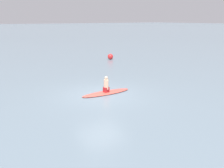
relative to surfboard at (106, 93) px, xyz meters
name	(u,v)px	position (x,y,z in m)	size (l,w,h in m)	color
ground_plane	(101,94)	(0.00, -0.34, -0.04)	(400.00, 400.00, 0.00)	slate
surfboard	(106,93)	(0.00, 0.00, 0.00)	(2.95, 0.74, 0.08)	#D84C3F
person_paddler	(106,85)	(0.00, 0.00, 0.45)	(0.39, 0.30, 0.90)	#A51E23
buoy_marker	(110,57)	(-9.75, 6.94, 0.24)	(0.56, 0.56, 0.56)	red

